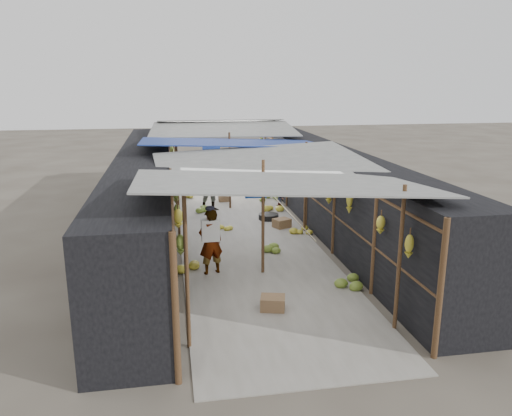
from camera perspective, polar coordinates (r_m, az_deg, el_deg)
ground at (r=8.82m, az=4.53°, el=-14.53°), size 80.00×80.00×0.00m
aisle_slab at (r=14.73m, az=-1.75°, el=-2.40°), size 3.60×16.00×0.02m
stall_left at (r=14.32m, az=-12.54°, el=1.49°), size 1.40×15.00×2.30m
stall_right at (r=15.06m, az=8.44°, el=2.30°), size 1.40×15.00×2.30m
crate_near at (r=9.67m, az=1.92°, el=-10.84°), size 0.54×0.47×0.28m
crate_mid at (r=14.85m, az=2.97°, el=-1.76°), size 0.58×0.53×0.28m
crate_back at (r=18.07m, az=-3.63°, el=1.13°), size 0.42×0.35×0.26m
black_basin at (r=15.69m, az=1.44°, el=-1.03°), size 0.63×0.63×0.19m
vendor_elderly at (r=11.21m, az=-5.20°, el=-3.87°), size 0.64×0.51×1.52m
shopper_blue at (r=16.69m, az=-5.10°, el=2.44°), size 0.87×0.72×1.66m
vendor_seated at (r=17.29m, az=2.62°, el=1.75°), size 0.55×0.71×0.98m
market_canopy at (r=14.59m, az=-1.92°, el=7.08°), size 5.62×15.20×2.77m
hanging_bananas at (r=14.92m, az=-2.22°, el=4.28°), size 3.95×13.96×0.81m
floor_bananas at (r=15.60m, az=-0.89°, el=-0.90°), size 3.88×9.44×0.35m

